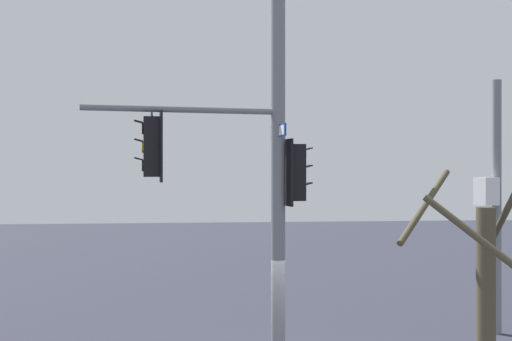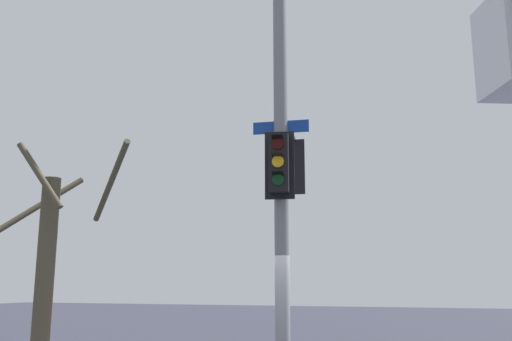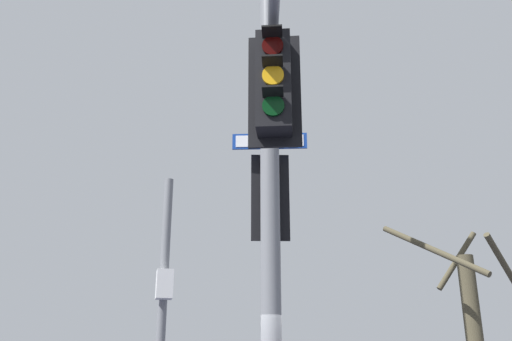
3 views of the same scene
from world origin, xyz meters
TOP-DOWN VIEW (x-y plane):
  - main_signal_pole_assembly at (-0.56, -0.23)m, footprint 4.35×3.15m
  - secondary_pole_assembly at (5.90, 3.53)m, footprint 0.78×0.57m

SIDE VIEW (x-z plane):
  - secondary_pole_assembly at x=5.90m, z-range 0.12..6.69m
  - main_signal_pole_assembly at x=-0.56m, z-range 0.23..9.51m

